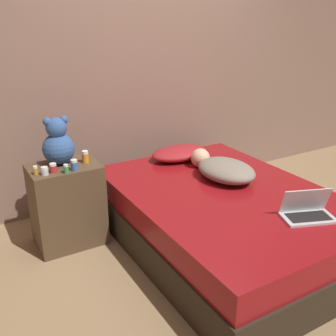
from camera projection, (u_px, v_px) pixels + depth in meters
ground_plane at (223, 245)px, 3.24m from camera, size 12.00×12.00×0.00m
wall_back at (146, 66)px, 3.82m from camera, size 8.00×0.06×2.60m
bed at (224, 219)px, 3.15m from camera, size 1.47×2.06×0.49m
nightstand at (67, 205)px, 3.17m from camera, size 0.54×0.40×0.68m
pillow at (179, 153)px, 3.72m from camera, size 0.57×0.35×0.12m
person_lying at (223, 169)px, 3.29m from camera, size 0.44×0.71×0.17m
laptop at (307, 211)px, 2.65m from camera, size 0.39×0.31×0.20m
teddy_bear at (58, 144)px, 3.03m from camera, size 0.25×0.25×0.38m
bottle_green at (66, 169)px, 2.89m from camera, size 0.04×0.04×0.07m
bottle_amber at (35, 170)px, 2.86m from camera, size 0.03×0.03×0.07m
bottle_orange at (85, 157)px, 3.09m from camera, size 0.05×0.05×0.10m
bottle_blue at (74, 165)px, 2.94m from camera, size 0.05×0.05×0.08m
bottle_clear at (45, 171)px, 2.86m from camera, size 0.05×0.05×0.06m
bottle_red at (53, 168)px, 2.90m from camera, size 0.05×0.05×0.07m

